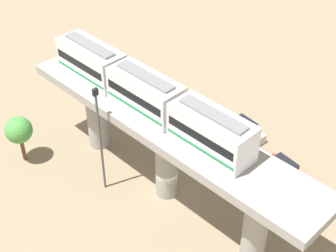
{
  "coord_description": "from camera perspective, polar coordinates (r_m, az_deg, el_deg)",
  "views": [
    {
      "loc": [
        -22.15,
        -22.4,
        32.06
      ],
      "look_at": [
        2.5,
        2.34,
        4.74
      ],
      "focal_mm": 54.07,
      "sensor_mm": 36.0,
      "label": 1
    }
  ],
  "objects": [
    {
      "name": "parked_car_silver",
      "position": [
        50.86,
        8.58,
        -0.47
      ],
      "size": [
        2.26,
        4.37,
        1.76
      ],
      "rotation": [
        0.0,
        0.0,
        -0.11
      ],
      "color": "#B2B5BA",
      "rests_on": "ground"
    },
    {
      "name": "viaduct",
      "position": [
        40.91,
        -0.17,
        -1.61
      ],
      "size": [
        5.2,
        28.85,
        7.9
      ],
      "color": "#999691",
      "rests_on": "ground"
    },
    {
      "name": "signal_post",
      "position": [
        41.93,
        -7.67,
        -1.19
      ],
      "size": [
        0.44,
        0.28,
        10.5
      ],
      "color": "#4C4C51",
      "rests_on": "ground"
    },
    {
      "name": "ground_plane",
      "position": [
        44.95,
        -0.15,
        -7.47
      ],
      "size": [
        120.0,
        120.0,
        0.0
      ],
      "primitive_type": "plane",
      "color": "#84755B"
    },
    {
      "name": "parked_car_blue",
      "position": [
        50.04,
        1.56,
        -0.72
      ],
      "size": [
        2.53,
        4.46,
        1.76
      ],
      "rotation": [
        0.0,
        0.0,
        0.18
      ],
      "color": "#284CB7",
      "rests_on": "ground"
    },
    {
      "name": "parked_car_red",
      "position": [
        46.96,
        12.86,
        -4.99
      ],
      "size": [
        2.36,
        4.41,
        1.76
      ],
      "rotation": [
        0.0,
        0.0,
        -0.14
      ],
      "color": "red",
      "rests_on": "ground"
    },
    {
      "name": "tree_near_viaduct",
      "position": [
        47.78,
        -16.48,
        -0.48
      ],
      "size": [
        2.52,
        2.52,
        4.82
      ],
      "color": "brown",
      "rests_on": "ground"
    },
    {
      "name": "train",
      "position": [
        40.18,
        -2.53,
        3.72
      ],
      "size": [
        2.64,
        20.5,
        3.24
      ],
      "color": "white",
      "rests_on": "viaduct"
    }
  ]
}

